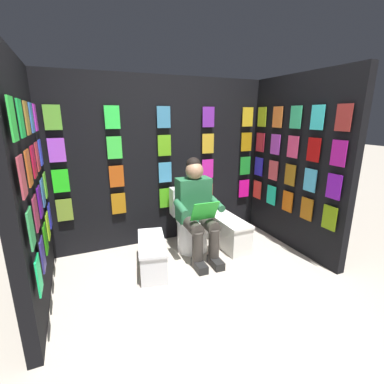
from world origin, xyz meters
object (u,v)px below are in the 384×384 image
object	(u,v)px
toilet	(190,224)
person_reading	(197,209)
comic_longbox_far	(152,255)
comic_longbox_near	(227,232)

from	to	relation	value
toilet	person_reading	world-z (taller)	person_reading
toilet	comic_longbox_far	distance (m)	0.69
toilet	comic_longbox_near	world-z (taller)	toilet
person_reading	comic_longbox_far	size ratio (longest dim) A/B	1.56
toilet	person_reading	xyz separation A→B (m)	(0.01, 0.23, 0.27)
comic_longbox_far	person_reading	bearing A→B (deg)	-158.63
comic_longbox_near	comic_longbox_far	xyz separation A→B (m)	(1.06, 0.18, -0.02)
comic_longbox_near	person_reading	bearing A→B (deg)	9.61
person_reading	comic_longbox_near	distance (m)	0.63
person_reading	comic_longbox_far	xyz separation A→B (m)	(0.59, 0.10, -0.43)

